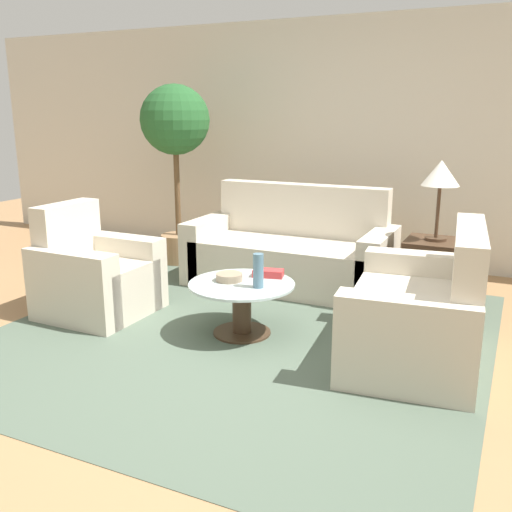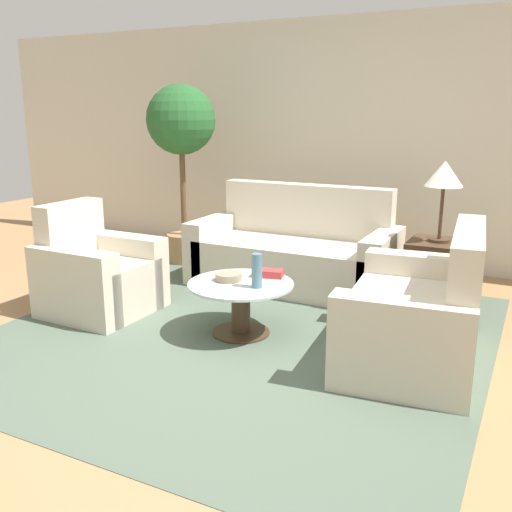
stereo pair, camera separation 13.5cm
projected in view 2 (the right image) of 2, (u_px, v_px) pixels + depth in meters
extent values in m
plane|color=#9E754C|center=(217.00, 365.00, 3.79)|extent=(14.00, 14.00, 0.00)
cube|color=beige|center=(361.00, 143.00, 6.11)|extent=(10.00, 0.06, 2.60)
cube|color=#4C5B4C|center=(241.00, 333.00, 4.31)|extent=(3.53, 3.55, 0.01)
cube|color=beige|center=(292.00, 264.00, 5.42)|extent=(1.72, 0.86, 0.44)
cube|color=beige|center=(306.00, 232.00, 5.65)|extent=(1.72, 0.18, 0.94)
cube|color=beige|center=(214.00, 246.00, 5.78)|extent=(0.20, 0.86, 0.60)
cube|color=beige|center=(381.00, 267.00, 5.02)|extent=(0.20, 0.86, 0.60)
cube|color=beige|center=(102.00, 286.00, 4.74)|extent=(0.80, 0.62, 0.44)
cube|color=beige|center=(73.00, 255.00, 4.82)|extent=(0.19, 0.62, 0.90)
cube|color=beige|center=(74.00, 287.00, 4.45)|extent=(0.80, 0.21, 0.60)
cube|color=beige|center=(126.00, 268.00, 4.98)|extent=(0.80, 0.21, 0.60)
cube|color=beige|center=(410.00, 328.00, 3.83)|extent=(0.93, 1.20, 0.44)
cube|color=beige|center=(464.00, 300.00, 3.65)|extent=(0.29, 1.14, 0.92)
cube|color=beige|center=(420.00, 293.00, 4.32)|extent=(0.83, 0.28, 0.60)
cube|color=beige|center=(399.00, 349.00, 3.30)|extent=(0.83, 0.28, 0.60)
cylinder|color=#422D1E|center=(241.00, 332.00, 4.31)|extent=(0.43, 0.43, 0.02)
cylinder|color=#422D1E|center=(241.00, 310.00, 4.27)|extent=(0.14, 0.14, 0.38)
cylinder|color=#B2C6C6|center=(241.00, 284.00, 4.22)|extent=(0.79, 0.79, 0.02)
cube|color=#422D1E|center=(436.00, 274.00, 4.84)|extent=(0.48, 0.48, 0.57)
cylinder|color=#422D1E|center=(439.00, 240.00, 4.77)|extent=(0.18, 0.18, 0.02)
cylinder|color=#422D1E|center=(441.00, 213.00, 4.71)|extent=(0.03, 0.03, 0.44)
cone|color=white|center=(444.00, 174.00, 4.63)|extent=(0.31, 0.31, 0.21)
cylinder|color=#93704C|center=(185.00, 248.00, 6.34)|extent=(0.39, 0.39, 0.31)
cylinder|color=brown|center=(183.00, 188.00, 6.17)|extent=(0.06, 0.06, 1.03)
sphere|color=#235628|center=(181.00, 120.00, 5.99)|extent=(0.73, 0.73, 0.73)
cylinder|color=slate|center=(257.00, 271.00, 4.08)|extent=(0.08, 0.08, 0.25)
cylinder|color=gray|center=(229.00, 277.00, 4.27)|extent=(0.20, 0.20, 0.06)
cube|color=#BC3333|center=(268.00, 273.00, 4.36)|extent=(0.25, 0.16, 0.06)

